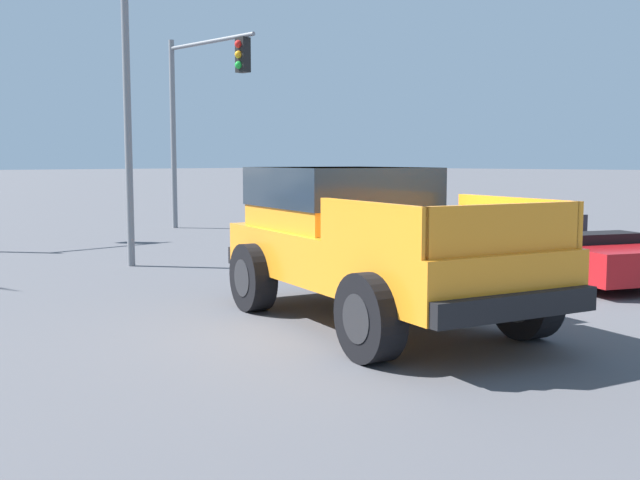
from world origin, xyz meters
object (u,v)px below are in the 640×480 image
traffic_light_main (202,94)px  street_lamp_post (125,14)px  orange_pickup_truck (363,233)px  red_convertible_car (567,253)px

traffic_light_main → street_lamp_post: bearing=-47.7°
orange_pickup_truck → traffic_light_main: bearing=79.7°
traffic_light_main → orange_pickup_truck: bearing=-27.5°
orange_pickup_truck → street_lamp_post: (0.48, 6.30, 3.61)m
red_convertible_car → street_lamp_post: (-4.45, 6.62, 4.27)m
red_convertible_car → traffic_light_main: bearing=112.2°
red_convertible_car → street_lamp_post: street_lamp_post is taller
orange_pickup_truck → street_lamp_post: street_lamp_post is taller
traffic_light_main → red_convertible_car: bearing=-4.2°
red_convertible_car → street_lamp_post: bearing=150.4°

